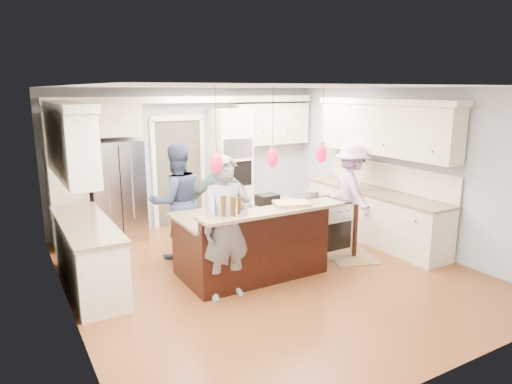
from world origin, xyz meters
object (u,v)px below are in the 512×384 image
person_far_left (177,201)px  refrigerator (116,191)px  person_bar_end (226,228)px  kitchen_island (251,242)px  island_range (324,228)px

person_far_left → refrigerator: bearing=-65.9°
person_bar_end → kitchen_island: bearing=38.1°
kitchen_island → person_bar_end: (-0.65, -0.52, 0.45)m
island_range → person_far_left: 2.41m
refrigerator → kitchen_island: (1.30, -2.57, -0.41)m
person_far_left → island_range: bearing=151.1°
refrigerator → person_far_left: 1.50m
kitchen_island → island_range: (1.41, 0.08, -0.03)m
island_range → person_bar_end: (-2.06, -0.60, 0.48)m
kitchen_island → person_bar_end: bearing=-141.3°
person_bar_end → person_far_left: 1.72m
kitchen_island → island_range: size_ratio=2.28×
person_far_left → person_bar_end: bearing=90.3°
island_range → person_far_left: bearing=151.6°
refrigerator → person_bar_end: (0.65, -3.09, 0.04)m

